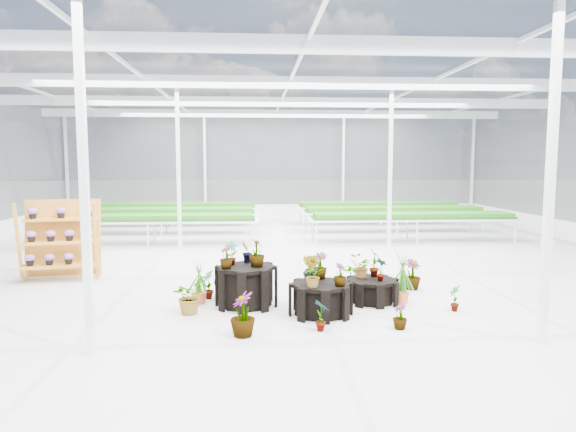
{
  "coord_description": "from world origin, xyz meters",
  "views": [
    {
      "loc": [
        -0.89,
        -10.52,
        2.45
      ],
      "look_at": [
        -0.17,
        0.4,
        1.3
      ],
      "focal_mm": 32.0,
      "sensor_mm": 36.0,
      "label": 1
    }
  ],
  "objects": [
    {
      "name": "nursery_benches",
      "position": [
        0.0,
        7.2,
        0.42
      ],
      "size": [
        16.0,
        7.0,
        0.84
      ],
      "primitive_type": null,
      "color": "silver",
      "rests_on": "ground"
    },
    {
      "name": "plinth_mid",
      "position": [
        0.16,
        -2.52,
        0.26
      ],
      "size": [
        1.01,
        1.01,
        0.52
      ],
      "primitive_type": "cylinder",
      "rotation": [
        0.0,
        0.0,
        0.02
      ],
      "color": "black",
      "rests_on": "ground"
    },
    {
      "name": "greenhouse_shell",
      "position": [
        0.0,
        0.0,
        2.25
      ],
      "size": [
        18.0,
        24.0,
        4.5
      ],
      "primitive_type": null,
      "color": "white",
      "rests_on": "ground"
    },
    {
      "name": "plinth_tall",
      "position": [
        -1.04,
        -1.92,
        0.35
      ],
      "size": [
        1.14,
        1.14,
        0.69
      ],
      "primitive_type": "cylinder",
      "rotation": [
        0.0,
        0.0,
        -0.13
      ],
      "color": "black",
      "rests_on": "ground"
    },
    {
      "name": "steel_frame",
      "position": [
        0.0,
        0.0,
        2.25
      ],
      "size": [
        18.0,
        24.0,
        4.5
      ],
      "primitive_type": null,
      "color": "silver",
      "rests_on": "ground"
    },
    {
      "name": "nursery_plants",
      "position": [
        -0.1,
        -1.85,
        0.45
      ],
      "size": [
        4.74,
        3.29,
        1.18
      ],
      "color": "#206115",
      "rests_on": "ground"
    },
    {
      "name": "ground_plane",
      "position": [
        0.0,
        0.0,
        0.0
      ],
      "size": [
        24.0,
        24.0,
        0.0
      ],
      "primitive_type": "plane",
      "color": "gray",
      "rests_on": "ground"
    },
    {
      "name": "plinth_low",
      "position": [
        1.16,
        -1.82,
        0.2
      ],
      "size": [
        0.98,
        0.98,
        0.41
      ],
      "primitive_type": "cylinder",
      "rotation": [
        0.0,
        0.0,
        0.08
      ],
      "color": "black",
      "rests_on": "ground"
    },
    {
      "name": "shelf_rack",
      "position": [
        -4.97,
        0.44,
        0.83
      ],
      "size": [
        1.68,
        1.08,
        1.65
      ],
      "primitive_type": null,
      "rotation": [
        0.0,
        0.0,
        0.17
      ],
      "color": "#BC7B27",
      "rests_on": "ground"
    }
  ]
}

